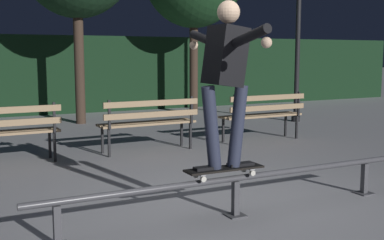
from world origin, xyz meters
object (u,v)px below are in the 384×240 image
park_bench_right_center (264,112)px  park_bench_leftmost (2,128)px  park_bench_left_center (149,119)px  lamp_post_right (299,14)px  grind_rail (236,184)px  skateboarder (225,70)px  skateboard (224,169)px

park_bench_right_center → park_bench_leftmost: bearing=180.0°
park_bench_left_center → lamp_post_right: lamp_post_right is taller
grind_rail → park_bench_right_center: size_ratio=2.49×
skateboarder → lamp_post_right: bearing=45.9°
park_bench_leftmost → park_bench_left_center: same height
skateboard → lamp_post_right: bearing=45.8°
park_bench_right_center → lamp_post_right: size_ratio=0.41×
skateboarder → park_bench_left_center: bearing=80.0°
grind_rail → park_bench_leftmost: (-1.75, 3.33, 0.22)m
skateboard → skateboarder: 0.94m
park_bench_leftmost → lamp_post_right: size_ratio=0.41×
grind_rail → park_bench_leftmost: 3.77m
park_bench_left_center → lamp_post_right: size_ratio=0.41×
park_bench_leftmost → skateboard: bearing=-64.0°
skateboarder → park_bench_right_center: size_ratio=0.97×
grind_rail → park_bench_right_center: bearing=51.2°
skateboard → park_bench_right_center: park_bench_right_center is taller
skateboarder → park_bench_leftmost: bearing=116.0°
park_bench_leftmost → park_bench_left_center: (2.22, 0.00, 0.00)m
park_bench_left_center → lamp_post_right: 5.19m
park_bench_leftmost → park_bench_left_center: size_ratio=1.00×
park_bench_left_center → park_bench_right_center: size_ratio=1.00×
skateboard → park_bench_left_center: size_ratio=0.49×
grind_rail → skateboarder: 1.11m
skateboarder → park_bench_right_center: skateboarder is taller
park_bench_right_center → lamp_post_right: lamp_post_right is taller
park_bench_leftmost → grind_rail: bearing=-62.2°
skateboarder → grind_rail: bearing=0.0°
skateboarder → park_bench_right_center: bearing=49.9°
lamp_post_right → skateboard: bearing=-134.2°
skateboarder → lamp_post_right: lamp_post_right is taller
grind_rail → skateboard: bearing=-180.0°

